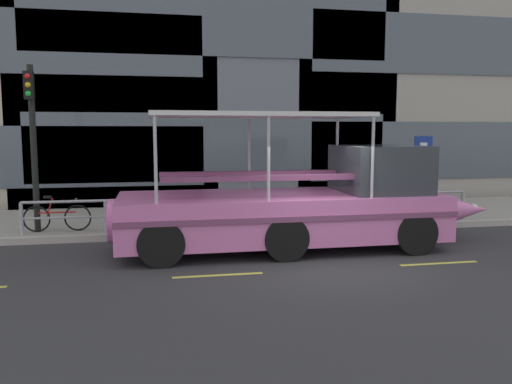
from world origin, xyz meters
TOP-DOWN VIEW (x-y plane):
  - ground_plane at (0.00, 0.00)m, footprint 120.00×120.00m
  - sidewalk at (0.00, 5.60)m, footprint 32.00×4.80m
  - curb_edge at (0.00, 3.11)m, footprint 32.00×0.18m
  - lane_centreline at (-0.00, -0.64)m, footprint 25.80×0.12m
  - curb_guardrail at (-0.71, 3.45)m, footprint 12.64×0.09m
  - traffic_light_pole at (-6.73, 4.02)m, footprint 0.24×0.46m
  - parking_sign at (4.56, 4.14)m, footprint 0.60×0.12m
  - leaned_bicycle at (-6.17, 3.75)m, footprint 1.74×0.46m
  - duck_tour_boat at (-0.04, 1.41)m, footprint 9.63×2.69m
  - pedestrian_near_bow at (3.29, 4.14)m, footprint 0.31×0.45m

SIDE VIEW (x-z plane):
  - ground_plane at x=0.00m, z-range 0.00..0.00m
  - lane_centreline at x=0.00m, z-range 0.00..0.01m
  - sidewalk at x=0.00m, z-range 0.00..0.18m
  - curb_edge at x=0.00m, z-range 0.00..0.18m
  - leaned_bicycle at x=-6.17m, z-range 0.08..1.04m
  - curb_guardrail at x=-0.71m, z-range 0.34..1.21m
  - duck_tour_boat at x=-0.04m, z-range -0.57..2.70m
  - pedestrian_near_bow at x=3.29m, z-range 0.36..2.05m
  - parking_sign at x=4.56m, z-range 0.63..3.14m
  - traffic_light_pole at x=-6.73m, z-range 0.63..5.02m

